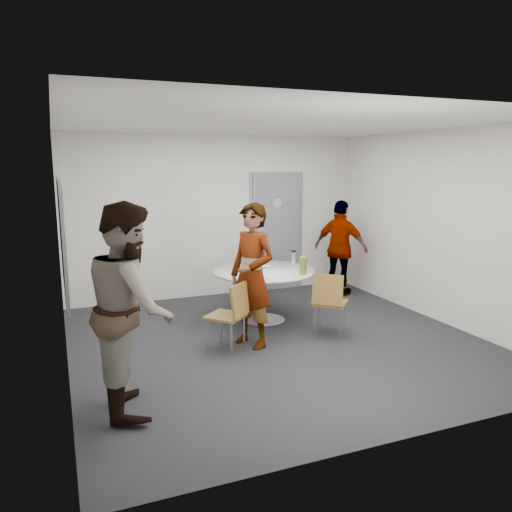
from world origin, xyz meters
name	(u,v)px	position (x,y,z in m)	size (l,w,h in m)	color
floor	(277,341)	(0.00, 0.00, 0.00)	(5.00, 5.00, 0.00)	#232328
ceiling	(279,123)	(0.00, 0.00, 2.70)	(5.00, 5.00, 0.00)	silver
wall_back	(216,217)	(0.00, 2.50, 1.35)	(5.00, 5.00, 0.00)	silver
wall_left	(60,249)	(-2.50, 0.00, 1.35)	(5.00, 5.00, 0.00)	silver
wall_right	(439,227)	(2.50, 0.00, 1.35)	(5.00, 5.00, 0.00)	silver
wall_front	(412,279)	(0.00, -2.50, 1.35)	(5.00, 5.00, 0.00)	silver
door	(276,232)	(1.10, 2.48, 1.03)	(1.02, 0.17, 2.12)	slate
whiteboard	(63,237)	(-2.46, 0.20, 1.45)	(0.04, 1.90, 1.25)	gray
table	(265,277)	(0.18, 0.81, 0.65)	(1.44, 1.44, 1.06)	white
chair_near_left	(232,310)	(-0.65, -0.13, 0.51)	(0.59, 0.59, 0.84)	brown
chair_near_right	(329,298)	(0.68, -0.11, 0.52)	(0.59, 0.59, 0.85)	brown
chair_far	(253,270)	(0.47, 2.02, 0.48)	(0.53, 0.54, 0.80)	maroon
person_main	(252,276)	(-0.34, -0.01, 0.89)	(0.65, 0.42, 1.77)	#A5C6EA
person_left	(130,307)	(-1.95, -1.09, 0.96)	(0.93, 0.72, 1.91)	white
person_right	(341,248)	(1.95, 1.70, 0.81)	(0.95, 0.40, 1.62)	black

